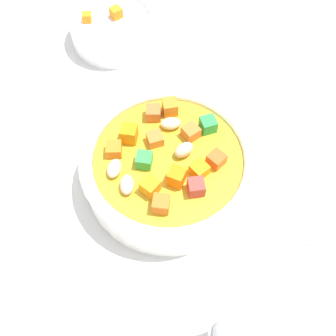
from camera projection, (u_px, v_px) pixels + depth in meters
The scene contains 4 objects.
ground_plane at pixel (168, 183), 48.44cm from camera, with size 140.00×140.00×2.00cm, color silver.
soup_bowl_main at pixel (168, 166), 44.97cm from camera, with size 19.15×19.15×6.71cm.
spoon at pixel (306, 141), 49.84cm from camera, with size 10.72×21.81×0.85cm.
side_bowl_small at pixel (114, 27), 57.63cm from camera, with size 12.32×12.32×4.98cm.
Camera 1 is at (6.62, 22.11, 41.62)cm, focal length 43.43 mm.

